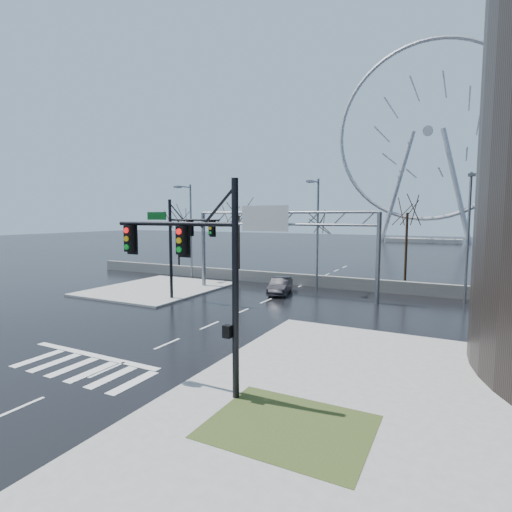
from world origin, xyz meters
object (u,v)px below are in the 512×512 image
Objects in this scene: signal_mast_near at (203,266)px; ferris_wheel at (428,138)px; signal_mast_far at (182,240)px; sign_gantry at (277,234)px; car at (280,286)px.

ferris_wheel is at bearing 90.08° from signal_mast_near.
signal_mast_near is at bearing -49.74° from signal_mast_far.
car is at bearing 46.22° from sign_gantry.
signal_mast_near is at bearing -89.92° from ferris_wheel.
ferris_wheel is 11.76× the size of car.
ferris_wheel is (5.38, 80.04, 20.95)m from sign_gantry.
signal_mast_near reaches higher than sign_gantry.
signal_mast_far is 0.16× the size of ferris_wheel.
ferris_wheel reaches higher than signal_mast_far.
sign_gantry reaches higher than car.
signal_mast_near is 1.00× the size of signal_mast_far.
ferris_wheel is at bearing 86.16° from sign_gantry.
signal_mast_far is at bearing 130.26° from signal_mast_near.
signal_mast_far is at bearing -97.20° from ferris_wheel.
signal_mast_near is at bearing -73.81° from sign_gantry.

